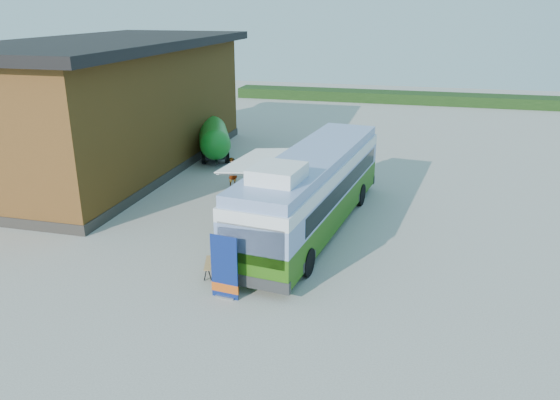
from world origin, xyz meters
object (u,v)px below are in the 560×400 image
(picnic_table, at_px, (224,259))
(person_b, at_px, (248,199))
(bus, at_px, (312,188))
(banner, at_px, (224,273))
(person_a, at_px, (233,172))
(slurry_tanker, at_px, (214,138))

(picnic_table, relative_size, person_b, 1.04)
(bus, distance_m, person_b, 3.53)
(bus, xyz_separation_m, banner, (-1.61, -6.58, -0.96))
(person_a, height_order, slurry_tanker, slurry_tanker)
(person_b, bearing_deg, slurry_tanker, -120.64)
(person_b, height_order, slurry_tanker, slurry_tanker)
(banner, xyz_separation_m, person_a, (-3.66, 11.34, -0.12))
(slurry_tanker, bearing_deg, person_b, -83.96)
(person_b, bearing_deg, banner, 41.47)
(person_a, height_order, person_b, person_a)
(person_a, distance_m, person_b, 4.30)
(person_b, bearing_deg, picnic_table, 38.68)
(bus, height_order, picnic_table, bus)
(banner, distance_m, slurry_tanker, 17.94)
(picnic_table, distance_m, person_a, 10.17)
(banner, distance_m, person_a, 11.92)
(picnic_table, bearing_deg, slurry_tanker, 95.39)
(bus, bearing_deg, banner, -96.63)
(person_a, bearing_deg, person_b, -117.34)
(banner, height_order, person_b, banner)
(banner, xyz_separation_m, slurry_tanker, (-6.76, 16.61, 0.41))
(person_a, relative_size, slurry_tanker, 0.28)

